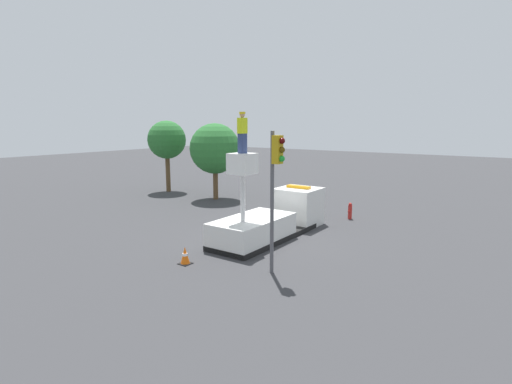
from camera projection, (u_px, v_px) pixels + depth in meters
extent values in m
plane|color=#38383A|center=(265.00, 238.00, 19.28)|extent=(120.00, 120.00, 0.00)
cube|color=black|center=(265.00, 236.00, 19.26)|extent=(6.40, 2.25, 0.24)
cube|color=silver|center=(253.00, 231.00, 18.31)|extent=(4.26, 2.19, 1.22)
cube|color=silver|center=(298.00, 207.00, 21.69)|extent=(2.14, 2.19, 2.03)
cube|color=black|center=(308.00, 196.00, 22.49)|extent=(0.03, 1.86, 0.81)
cube|color=orange|center=(299.00, 187.00, 21.50)|extent=(0.36, 1.31, 0.14)
cylinder|color=silver|center=(243.00, 197.00, 17.42)|extent=(0.22, 0.22, 2.20)
cube|color=white|center=(243.00, 164.00, 17.18)|extent=(1.01, 1.01, 0.90)
cube|color=navy|center=(242.00, 143.00, 17.03)|extent=(0.34, 0.26, 0.84)
cube|color=#D1E519|center=(242.00, 126.00, 16.90)|extent=(0.40, 0.26, 0.66)
sphere|color=tan|center=(242.00, 115.00, 16.83)|extent=(0.23, 0.23, 0.23)
cylinder|color=yellow|center=(242.00, 113.00, 16.81)|extent=(0.26, 0.26, 0.09)
cylinder|color=#515156|center=(272.00, 204.00, 14.45)|extent=(0.14, 0.14, 5.23)
cube|color=#B79314|center=(277.00, 150.00, 14.00)|extent=(0.34, 0.28, 1.00)
sphere|color=#490707|center=(282.00, 141.00, 13.84)|extent=(0.22, 0.22, 0.22)
sphere|color=#503C07|center=(282.00, 150.00, 13.89)|extent=(0.22, 0.22, 0.22)
sphere|color=green|center=(282.00, 159.00, 13.95)|extent=(0.22, 0.22, 0.22)
cylinder|color=#B2231E|center=(350.00, 212.00, 23.12)|extent=(0.23, 0.23, 0.81)
sphere|color=#B2231E|center=(350.00, 204.00, 23.04)|extent=(0.19, 0.19, 0.19)
cylinder|color=#B2231E|center=(349.00, 211.00, 22.96)|extent=(0.12, 0.09, 0.09)
cylinder|color=#B2231E|center=(351.00, 210.00, 23.24)|extent=(0.12, 0.09, 0.09)
cube|color=black|center=(185.00, 264.00, 15.78)|extent=(0.46, 0.46, 0.03)
cone|color=orange|center=(185.00, 255.00, 15.72)|extent=(0.38, 0.38, 0.70)
cylinder|color=white|center=(185.00, 254.00, 15.71)|extent=(0.20, 0.20, 0.10)
cylinder|color=brown|center=(168.00, 172.00, 32.32)|extent=(0.36, 0.36, 3.13)
sphere|color=#286B2D|center=(167.00, 140.00, 31.87)|extent=(3.04, 3.04, 3.04)
cylinder|color=brown|center=(216.00, 183.00, 29.06)|extent=(0.36, 0.36, 2.43)
sphere|color=#286B2D|center=(215.00, 149.00, 28.64)|extent=(3.62, 3.62, 3.62)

